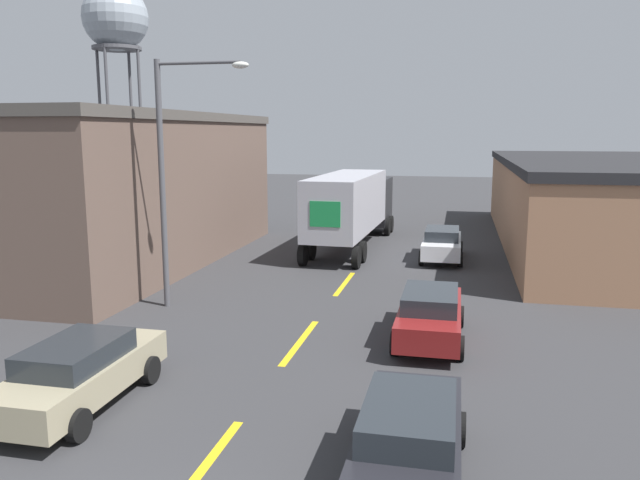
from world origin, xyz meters
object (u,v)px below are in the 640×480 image
at_px(parked_car_left_near, 80,372).
at_px(semi_truck, 353,203).
at_px(parked_car_right_mid, 430,314).
at_px(parked_car_right_far, 442,243).
at_px(street_lamp, 172,165).
at_px(parked_car_right_near, 409,439).
at_px(water_tower, 115,20).

bearing_deg(parked_car_left_near, semi_truck, 82.79).
xyz_separation_m(semi_truck, parked_car_right_mid, (4.68, -14.39, -1.50)).
height_order(parked_car_right_far, parked_car_right_mid, same).
bearing_deg(parked_car_right_mid, street_lamp, 168.92).
relative_size(parked_car_right_near, street_lamp, 0.57).
relative_size(parked_car_right_mid, water_tower, 0.25).
distance_m(semi_truck, parked_car_right_mid, 15.20).
xyz_separation_m(parked_car_right_near, parked_car_right_mid, (0.00, 7.63, 0.00)).
relative_size(parked_car_right_near, water_tower, 0.25).
xyz_separation_m(parked_car_right_far, water_tower, (-30.50, 24.45, 15.23)).
relative_size(parked_car_right_far, parked_car_right_mid, 1.00).
bearing_deg(parked_car_right_mid, parked_car_left_near, -139.85).
bearing_deg(parked_car_left_near, parked_car_right_far, 68.01).
distance_m(parked_car_right_mid, water_tower, 49.82).
height_order(parked_car_right_far, parked_car_left_near, same).
bearing_deg(semi_truck, parked_car_left_near, -95.25).
bearing_deg(semi_truck, street_lamp, -105.60).
xyz_separation_m(semi_truck, parked_car_left_near, (-2.60, -20.52, -1.50)).
relative_size(semi_truck, parked_car_right_near, 2.64).
distance_m(parked_car_right_far, street_lamp, 13.99).
xyz_separation_m(parked_car_right_far, parked_car_left_near, (-7.28, -18.02, 0.00)).
bearing_deg(parked_car_right_far, water_tower, 141.28).
height_order(parked_car_right_far, water_tower, water_tower).
bearing_deg(parked_car_right_far, parked_car_right_mid, -90.00).
distance_m(parked_car_right_near, parked_car_right_mid, 7.63).
bearing_deg(parked_car_right_near, parked_car_right_far, 90.00).
height_order(water_tower, street_lamp, water_tower).
height_order(parked_car_left_near, water_tower, water_tower).
bearing_deg(water_tower, parked_car_right_near, -55.24).
distance_m(parked_car_right_near, water_tower, 55.63).
bearing_deg(semi_truck, parked_car_right_mid, -70.01).
xyz_separation_m(parked_car_right_far, parked_car_right_near, (0.00, -19.51, 0.00)).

